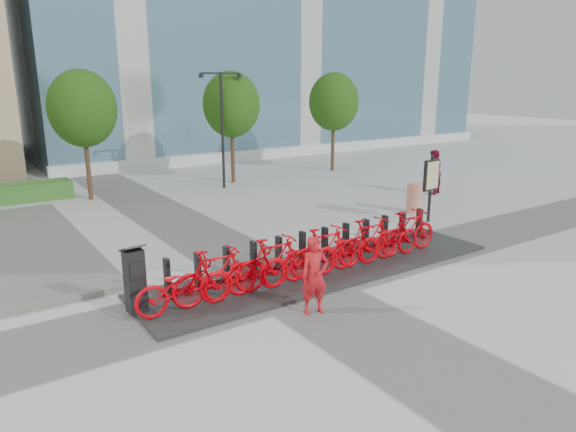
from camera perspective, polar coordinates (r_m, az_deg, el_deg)
ground at (r=12.05m, az=0.07°, el=-7.71°), size 120.00×120.00×0.00m
tree_1 at (r=21.77m, az=-21.89°, el=11.00°), size 2.60×2.60×5.10m
tree_2 at (r=24.04m, az=-6.32°, el=12.19°), size 2.60×2.60×5.10m
tree_3 at (r=27.37m, az=5.11°, el=12.51°), size 2.60×2.60×5.10m
streetlamp at (r=22.72m, az=-7.34°, el=10.87°), size 2.00×0.20×5.00m
dock_pad at (r=12.98m, az=4.10°, el=-5.88°), size 9.60×2.40×0.08m
dock_rail_posts at (r=13.22m, az=3.06°, el=-3.35°), size 8.02×0.50×0.85m
bike_0 at (r=10.64m, az=-11.53°, el=-7.56°), size 2.04×0.71×1.07m
bike_1 at (r=10.89m, az=-8.04°, el=-6.54°), size 1.98×0.56×1.19m
bike_2 at (r=11.22m, az=-4.72°, el=-6.12°), size 2.04×0.71×1.07m
bike_3 at (r=11.54m, az=-1.60°, el=-5.15°), size 1.98×0.56×1.19m
bike_4 at (r=11.94m, az=1.32°, el=-4.76°), size 2.04×0.71×1.07m
bike_5 at (r=12.33m, az=4.06°, el=-3.87°), size 1.98×0.56×1.19m
bike_6 at (r=12.79m, az=6.60°, el=-3.53°), size 2.04×0.71×1.07m
bike_7 at (r=13.23m, az=8.97°, el=-2.72°), size 1.98×0.56×1.19m
bike_8 at (r=13.74m, az=11.17°, el=-2.43°), size 2.04×0.71×1.07m
bike_9 at (r=14.22m, az=13.23°, el=-1.70°), size 1.98×0.56×1.19m
kiosk at (r=10.76m, az=-16.64°, el=-6.77°), size 0.46×0.39×1.43m
worker_red at (r=10.43m, az=2.98°, el=-6.62°), size 0.66×0.51×1.61m
pedestrian at (r=22.42m, az=15.79°, el=4.72°), size 1.08×0.96×1.86m
construction_barrel at (r=19.13m, az=13.84°, el=1.97°), size 0.58×0.58×1.05m
map_sign at (r=17.73m, az=15.63°, el=4.09°), size 0.75×0.20×2.27m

